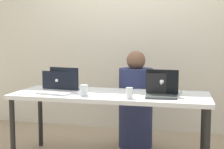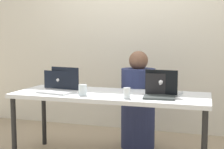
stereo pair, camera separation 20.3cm
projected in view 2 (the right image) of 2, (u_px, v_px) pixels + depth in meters
The scene contains 9 objects.
back_wall at pixel (138, 32), 4.23m from camera, with size 4.99×0.10×2.69m, color beige.
desk at pixel (110, 99), 3.09m from camera, with size 1.92×0.70×0.71m.
person_at_center at pixel (138, 105), 3.56m from camera, with size 0.44×0.44×1.11m.
laptop_back_left at pixel (62, 85), 3.31m from camera, with size 0.37×0.26×0.21m.
laptop_front_right at pixel (160, 92), 2.85m from camera, with size 0.30×0.26×0.21m.
laptop_front_left at pixel (60, 87), 3.15m from camera, with size 0.38×0.32×0.25m.
laptop_back_right at pixel (163, 89), 3.01m from camera, with size 0.34×0.31×0.25m.
water_glass_right at pixel (127, 94), 2.79m from camera, with size 0.06×0.06×0.10m.
water_glass_left at pixel (83, 91), 2.95m from camera, with size 0.08×0.08×0.10m.
Camera 2 is at (0.91, -2.90, 1.22)m, focal length 50.00 mm.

